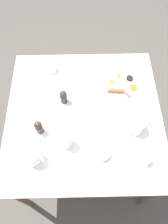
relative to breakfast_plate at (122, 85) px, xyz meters
name	(u,v)px	position (x,y,z in m)	size (l,w,h in m)	color
ground_plane	(84,150)	(0.22, -0.28, -0.76)	(8.00, 8.00, 0.00)	#4C4742
table	(84,118)	(0.22, -0.28, -0.08)	(1.06, 1.04, 0.75)	white
breakfast_plate	(122,85)	(0.00, 0.00, 0.00)	(0.31, 0.31, 0.04)	white
teapot_near	(137,125)	(0.34, 0.05, 0.05)	(0.13, 0.17, 0.14)	white
teapot_far	(32,156)	(0.53, -0.59, 0.05)	(0.10, 0.18, 0.14)	white
teacup_with_saucer_left	(103,154)	(0.51, -0.17, 0.02)	(0.14, 0.14, 0.06)	white
teacup_with_saucer_right	(51,68)	(-0.16, -0.51, 0.02)	(0.14, 0.14, 0.06)	white
water_glass_tall	(66,139)	(0.43, -0.39, 0.06)	(0.08, 0.08, 0.14)	white
creamer_jug	(146,160)	(0.56, 0.08, 0.02)	(0.08, 0.06, 0.06)	white
pepper_grinder	(39,127)	(0.34, -0.56, 0.05)	(0.05, 0.05, 0.11)	#38281E
salt_grinder	(63,97)	(0.12, -0.41, 0.05)	(0.05, 0.05, 0.11)	#38281E
napkin_folded	(79,84)	(-0.02, -0.31, -0.01)	(0.15, 0.13, 0.01)	white
fork_by_plate	(23,123)	(0.28, -0.68, -0.01)	(0.07, 0.17, 0.00)	silver
knife_by_plate	(33,96)	(0.08, -0.63, -0.01)	(0.05, 0.22, 0.00)	silver
spoon_for_tea	(30,67)	(-0.19, -0.68, -0.01)	(0.16, 0.04, 0.00)	silver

